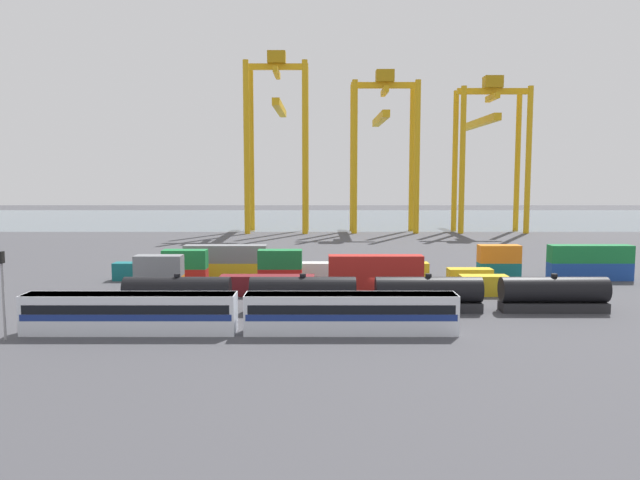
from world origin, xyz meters
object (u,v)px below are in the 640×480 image
at_px(shipping_container_10, 372,278).
at_px(shipping_container_17, 495,271).
at_px(shipping_container_16, 405,271).
at_px(shipping_container_19, 586,271).
at_px(shipping_container_15, 314,271).
at_px(gantry_crane_central, 380,135).
at_px(gantry_crane_west, 275,125).
at_px(shipping_container_12, 131,271).
at_px(passenger_train, 237,312).
at_px(freight_tank_row, 363,294).
at_px(gantry_crane_east, 485,137).

xyz_separation_m(shipping_container_10, shipping_container_17, (18.83, 5.95, 0.00)).
bearing_deg(shipping_container_16, shipping_container_19, 0.00).
distance_m(shipping_container_15, gantry_crane_central, 87.94).
bearing_deg(gantry_crane_west, shipping_container_12, -100.84).
bearing_deg(shipping_container_10, passenger_train, -121.25).
bearing_deg(freight_tank_row, shipping_container_10, 81.13).
bearing_deg(shipping_container_15, shipping_container_16, 0.00).
bearing_deg(gantry_crane_central, freight_tank_row, -96.75).
bearing_deg(shipping_container_10, shipping_container_17, 17.53).
distance_m(passenger_train, gantry_crane_central, 118.91).
bearing_deg(freight_tank_row, gantry_crane_west, 99.19).
relative_size(shipping_container_10, gantry_crane_west, 0.12).
xyz_separation_m(freight_tank_row, shipping_container_17, (21.27, 21.57, -0.74)).
xyz_separation_m(shipping_container_17, shipping_container_19, (13.46, 0.00, 0.00)).
height_order(gantry_crane_central, gantry_crane_east, gantry_crane_central).
xyz_separation_m(shipping_container_15, gantry_crane_west, (-11.16, 82.37, 27.97)).
distance_m(shipping_container_16, gantry_crane_central, 86.21).
distance_m(shipping_container_16, shipping_container_19, 26.93).
relative_size(shipping_container_16, gantry_crane_west, 0.12).
relative_size(shipping_container_12, gantry_crane_west, 0.12).
relative_size(shipping_container_16, shipping_container_17, 1.00).
xyz_separation_m(shipping_container_12, shipping_container_16, (40.39, 0.00, 0.00)).
relative_size(gantry_crane_central, gantry_crane_east, 1.04).
height_order(shipping_container_16, shipping_container_19, same).
bearing_deg(gantry_crane_west, freight_tank_row, -80.81).
xyz_separation_m(freight_tank_row, gantry_crane_west, (-16.82, 103.94, 27.23)).
height_order(shipping_container_19, gantry_crane_central, gantry_crane_central).
bearing_deg(shipping_container_16, gantry_crane_west, 106.64).
xyz_separation_m(shipping_container_16, gantry_crane_west, (-24.62, 82.37, 27.97)).
distance_m(shipping_container_12, shipping_container_15, 26.93).
xyz_separation_m(shipping_container_12, gantry_crane_east, (74.00, 83.24, 24.70)).
height_order(passenger_train, gantry_crane_central, gantry_crane_central).
height_order(passenger_train, freight_tank_row, freight_tank_row).
height_order(shipping_container_12, shipping_container_17, same).
distance_m(shipping_container_10, gantry_crane_east, 100.42).
xyz_separation_m(shipping_container_16, shipping_container_17, (13.46, 0.00, 0.00)).
xyz_separation_m(shipping_container_15, shipping_container_19, (40.39, 0.00, 0.00)).
distance_m(shipping_container_12, gantry_crane_central, 97.09).
bearing_deg(gantry_crane_central, gantry_crane_west, 179.84).
bearing_deg(shipping_container_16, shipping_container_17, 0.00).
bearing_deg(shipping_container_15, shipping_container_12, 180.00).
bearing_deg(gantry_crane_central, shipping_container_10, -96.38).
xyz_separation_m(shipping_container_19, gantry_crane_west, (-51.55, 82.37, 27.97)).
bearing_deg(shipping_container_10, shipping_container_16, 47.93).
relative_size(freight_tank_row, shipping_container_15, 9.04).
relative_size(shipping_container_10, shipping_container_19, 0.50).
relative_size(shipping_container_15, gantry_crane_west, 0.12).
bearing_deg(gantry_crane_west, gantry_crane_central, -0.16).
distance_m(shipping_container_16, shipping_container_17, 13.46).
relative_size(shipping_container_19, gantry_crane_west, 0.25).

